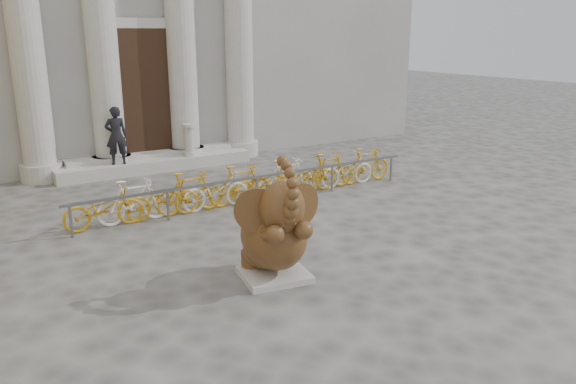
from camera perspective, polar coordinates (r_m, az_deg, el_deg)
ground at (r=9.87m, az=5.12°, el=-8.59°), size 80.00×80.00×0.00m
entrance_steps at (r=17.84m, az=-13.35°, el=2.84°), size 6.00×1.20×0.36m
elephant_statue at (r=9.48m, az=-1.35°, el=-4.30°), size 1.47×1.72×2.22m
bike_rack at (r=13.90m, az=-3.74°, el=0.94°), size 9.11×0.53×1.00m
pedestrian at (r=17.05m, az=-17.05°, el=5.51°), size 0.69×0.52×1.69m
balustrade_post at (r=17.79m, az=-9.99°, el=5.11°), size 0.41×0.41×1.00m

